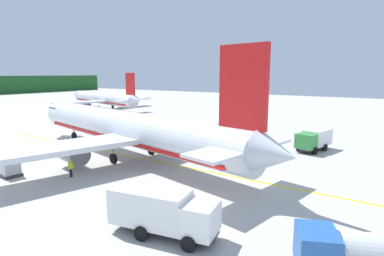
{
  "coord_description": "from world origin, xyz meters",
  "views": [
    {
      "loc": [
        -21.7,
        -11.04,
        9.67
      ],
      "look_at": [
        6.3,
        7.55,
        3.82
      ],
      "focal_mm": 29.29,
      "sensor_mm": 36.0,
      "label": 1
    }
  ],
  "objects_px": {
    "airliner_mid_apron": "(104,99)",
    "crew_loader_left": "(260,156)",
    "airliner_foreground": "(128,129)",
    "service_truck_baggage": "(361,254)",
    "service_truck_fuel": "(314,139)",
    "crew_marshaller": "(71,167)",
    "cargo_container_near": "(10,167)",
    "service_truck_catering": "(162,210)"
  },
  "relations": [
    {
      "from": "airliner_mid_apron",
      "to": "crew_loader_left",
      "type": "height_order",
      "value": "airliner_mid_apron"
    },
    {
      "from": "airliner_foreground",
      "to": "service_truck_baggage",
      "type": "bearing_deg",
      "value": -111.78
    },
    {
      "from": "service_truck_fuel",
      "to": "crew_marshaller",
      "type": "height_order",
      "value": "service_truck_fuel"
    },
    {
      "from": "airliner_mid_apron",
      "to": "service_truck_baggage",
      "type": "distance_m",
      "value": 80.38
    },
    {
      "from": "airliner_mid_apron",
      "to": "cargo_container_near",
      "type": "height_order",
      "value": "airliner_mid_apron"
    },
    {
      "from": "crew_marshaller",
      "to": "service_truck_baggage",
      "type": "bearing_deg",
      "value": -94.27
    },
    {
      "from": "airliner_mid_apron",
      "to": "crew_marshaller",
      "type": "xyz_separation_m",
      "value": [
        -41.59,
        -43.23,
        -1.81
      ]
    },
    {
      "from": "airliner_foreground",
      "to": "cargo_container_near",
      "type": "xyz_separation_m",
      "value": [
        -11.2,
        4.42,
        -2.44
      ]
    },
    {
      "from": "airliner_mid_apron",
      "to": "service_truck_catering",
      "type": "bearing_deg",
      "value": -128.3
    },
    {
      "from": "airliner_foreground",
      "to": "crew_loader_left",
      "type": "distance_m",
      "value": 15.18
    },
    {
      "from": "service_truck_baggage",
      "to": "crew_marshaller",
      "type": "relative_size",
      "value": 3.78
    },
    {
      "from": "airliner_foreground",
      "to": "crew_loader_left",
      "type": "xyz_separation_m",
      "value": [
        5.65,
        -13.88,
        -2.43
      ]
    },
    {
      "from": "airliner_mid_apron",
      "to": "service_truck_baggage",
      "type": "relative_size",
      "value": 5.37
    },
    {
      "from": "airliner_foreground",
      "to": "service_truck_fuel",
      "type": "bearing_deg",
      "value": -48.01
    },
    {
      "from": "service_truck_baggage",
      "to": "service_truck_catering",
      "type": "distance_m",
      "value": 10.6
    },
    {
      "from": "service_truck_baggage",
      "to": "crew_marshaller",
      "type": "bearing_deg",
      "value": 85.73
    },
    {
      "from": "cargo_container_near",
      "to": "crew_loader_left",
      "type": "xyz_separation_m",
      "value": [
        16.85,
        -18.3,
        0.01
      ]
    },
    {
      "from": "crew_marshaller",
      "to": "cargo_container_near",
      "type": "bearing_deg",
      "value": 121.5
    },
    {
      "from": "airliner_foreground",
      "to": "airliner_mid_apron",
      "type": "xyz_separation_m",
      "value": [
        33.44,
        42.67,
        -0.58
      ]
    },
    {
      "from": "service_truck_catering",
      "to": "cargo_container_near",
      "type": "height_order",
      "value": "service_truck_catering"
    },
    {
      "from": "service_truck_baggage",
      "to": "crew_loader_left",
      "type": "bearing_deg",
      "value": 35.35
    },
    {
      "from": "service_truck_fuel",
      "to": "service_truck_catering",
      "type": "xyz_separation_m",
      "value": [
        -27.2,
        2.68,
        0.07
      ]
    },
    {
      "from": "service_truck_baggage",
      "to": "service_truck_catering",
      "type": "height_order",
      "value": "service_truck_catering"
    },
    {
      "from": "airliner_foreground",
      "to": "crew_marshaller",
      "type": "distance_m",
      "value": 8.51
    },
    {
      "from": "cargo_container_near",
      "to": "crew_marshaller",
      "type": "height_order",
      "value": "cargo_container_near"
    },
    {
      "from": "service_truck_catering",
      "to": "cargo_container_near",
      "type": "xyz_separation_m",
      "value": [
        0.52,
        18.93,
        -0.61
      ]
    },
    {
      "from": "airliner_mid_apron",
      "to": "service_truck_baggage",
      "type": "bearing_deg",
      "value": -122.7
    },
    {
      "from": "service_truck_catering",
      "to": "crew_marshaller",
      "type": "relative_size",
      "value": 4.09
    },
    {
      "from": "airliner_foreground",
      "to": "service_truck_catering",
      "type": "xyz_separation_m",
      "value": [
        -11.72,
        -14.51,
        -1.83
      ]
    },
    {
      "from": "service_truck_fuel",
      "to": "service_truck_catering",
      "type": "relative_size",
      "value": 0.89
    },
    {
      "from": "airliner_mid_apron",
      "to": "service_truck_fuel",
      "type": "height_order",
      "value": "airliner_mid_apron"
    },
    {
      "from": "airliner_foreground",
      "to": "service_truck_catering",
      "type": "distance_m",
      "value": 18.75
    },
    {
      "from": "service_truck_catering",
      "to": "airliner_mid_apron",
      "type": "bearing_deg",
      "value": 51.7
    },
    {
      "from": "crew_marshaller",
      "to": "airliner_foreground",
      "type": "bearing_deg",
      "value": 3.93
    },
    {
      "from": "crew_loader_left",
      "to": "airliner_foreground",
      "type": "bearing_deg",
      "value": 112.13
    },
    {
      "from": "airliner_mid_apron",
      "to": "service_truck_fuel",
      "type": "xyz_separation_m",
      "value": [
        -17.97,
        -59.86,
        -1.32
      ]
    },
    {
      "from": "service_truck_baggage",
      "to": "cargo_container_near",
      "type": "height_order",
      "value": "service_truck_baggage"
    },
    {
      "from": "service_truck_baggage",
      "to": "service_truck_catering",
      "type": "xyz_separation_m",
      "value": [
        -1.75,
        10.45,
        0.16
      ]
    },
    {
      "from": "service_truck_catering",
      "to": "crew_marshaller",
      "type": "xyz_separation_m",
      "value": [
        3.57,
        13.95,
        -0.56
      ]
    },
    {
      "from": "service_truck_baggage",
      "to": "airliner_foreground",
      "type": "bearing_deg",
      "value": 68.22
    },
    {
      "from": "service_truck_baggage",
      "to": "cargo_container_near",
      "type": "bearing_deg",
      "value": 92.4
    },
    {
      "from": "service_truck_catering",
      "to": "service_truck_fuel",
      "type": "bearing_deg",
      "value": -5.63
    }
  ]
}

